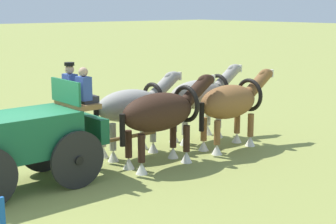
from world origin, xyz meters
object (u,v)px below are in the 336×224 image
Objects in this scene: draft_horse_rear_near at (132,107)px; draft_horse_lead_near at (201,96)px; draft_horse_lead_off at (231,103)px; draft_horse_rear_off at (162,113)px; show_wagon at (24,136)px.

draft_horse_rear_near is 2.60m from draft_horse_lead_near.
draft_horse_rear_off is at bearing -179.75° from draft_horse_lead_off.
draft_horse_rear_off reaches higher than draft_horse_lead_near.
draft_horse_lead_near is 1.30m from draft_horse_lead_off.
draft_horse_rear_near is 0.98× the size of draft_horse_lead_off.
draft_horse_lead_near reaches higher than draft_horse_rear_near.
draft_horse_rear_off is at bearing -90.56° from draft_horse_rear_near.
draft_horse_rear_off is 1.04× the size of draft_horse_lead_off.
draft_horse_rear_off is (-0.01, -1.30, 0.03)m from draft_horse_rear_near.
show_wagon is 1.81× the size of draft_horse_lead_near.
draft_horse_lead_near is at bearing 26.65° from draft_horse_rear_off.
draft_horse_rear_off is 1.03× the size of draft_horse_lead_near.
draft_horse_rear_off reaches higher than draft_horse_lead_off.
draft_horse_rear_near is (3.48, 0.66, 0.13)m from show_wagon.
draft_horse_lead_near is (6.08, 0.68, 0.15)m from show_wagon.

